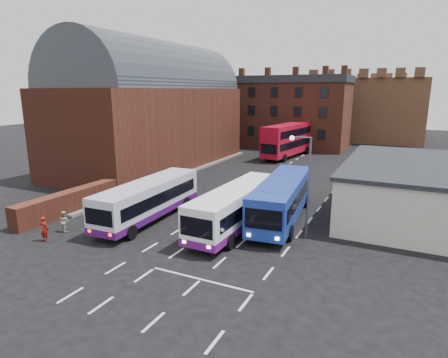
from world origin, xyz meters
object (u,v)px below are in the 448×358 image
at_px(street_lamp, 305,178).
at_px(pedestrian_red, 44,229).
at_px(bus_white_outbound, 149,197).
at_px(pedestrian_beige, 64,221).
at_px(bus_blue, 282,197).
at_px(bus_white_inbound, 236,205).
at_px(bus_red_double, 287,140).

xyz_separation_m(street_lamp, pedestrian_red, (-15.29, -7.99, -3.36)).
bearing_deg(bus_white_outbound, pedestrian_beige, -130.71).
bearing_deg(street_lamp, bus_blue, 129.60).
relative_size(bus_white_outbound, street_lamp, 1.59).
xyz_separation_m(bus_white_inbound, bus_red_double, (-5.38, 30.53, 0.83)).
bearing_deg(bus_blue, street_lamp, 123.49).
bearing_deg(bus_white_outbound, bus_blue, 22.33).
bearing_deg(bus_blue, bus_white_outbound, 18.42).
distance_m(bus_white_outbound, bus_white_inbound, 6.96).
bearing_deg(pedestrian_beige, bus_red_double, -85.71).
bearing_deg(pedestrian_red, street_lamp, -155.12).
distance_m(bus_red_double, pedestrian_red, 38.69).
xyz_separation_m(bus_white_outbound, bus_blue, (9.32, 4.25, 0.13)).
bearing_deg(bus_blue, pedestrian_red, 33.94).
bearing_deg(pedestrian_beige, bus_blue, -132.89).
relative_size(bus_red_double, pedestrian_beige, 8.22).
bearing_deg(bus_red_double, bus_white_inbound, 107.61).
height_order(bus_white_inbound, pedestrian_beige, bus_white_inbound).
bearing_deg(pedestrian_beige, street_lamp, -145.74).
relative_size(bus_white_inbound, pedestrian_red, 6.48).
xyz_separation_m(bus_white_outbound, pedestrian_beige, (-3.82, -4.79, -1.01)).
bearing_deg(bus_blue, bus_white_inbound, 45.32).
bearing_deg(street_lamp, bus_red_double, 108.59).
bearing_deg(bus_red_double, bus_white_outbound, 94.94).
height_order(bus_white_outbound, pedestrian_red, bus_white_outbound).
bearing_deg(street_lamp, bus_white_inbound, -177.57).
distance_m(bus_white_inbound, street_lamp, 5.41).
xyz_separation_m(bus_red_double, pedestrian_red, (-5.08, -38.31, -1.75)).
xyz_separation_m(bus_blue, bus_red_double, (-7.83, 27.46, 0.71)).
bearing_deg(bus_white_inbound, bus_white_outbound, 10.86).
relative_size(bus_white_inbound, pedestrian_beige, 7.29).
height_order(bus_white_outbound, street_lamp, street_lamp).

